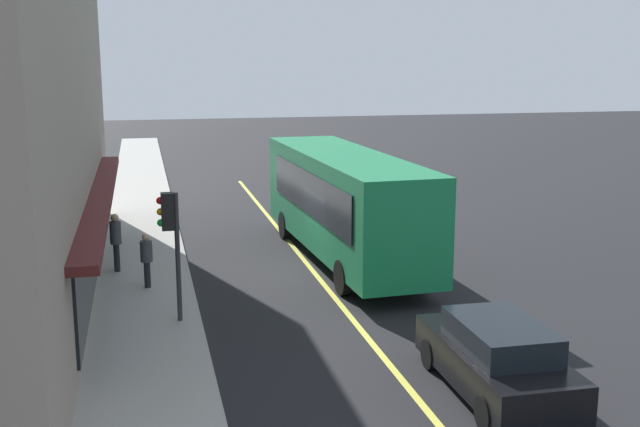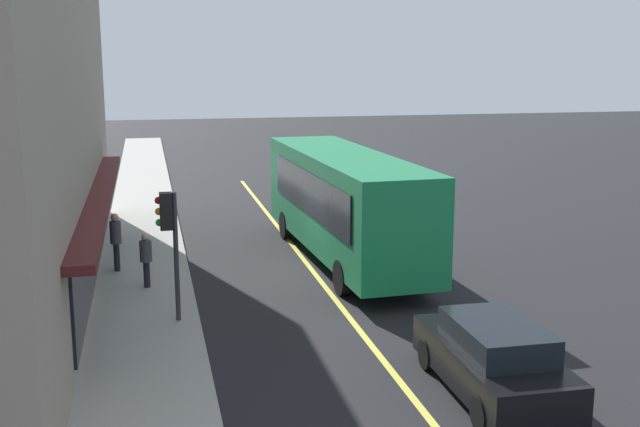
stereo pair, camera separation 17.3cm
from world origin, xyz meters
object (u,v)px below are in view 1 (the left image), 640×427
bus (344,200)px  traffic_light (170,226)px  car_black (497,358)px  pedestrian_mid_block (146,256)px  pedestrian_near_storefront (116,237)px

bus → traffic_light: bearing=132.2°
bus → car_black: size_ratio=2.60×
traffic_light → pedestrian_mid_block: traffic_light is taller
bus → car_black: (-10.53, -0.32, -1.24)m
traffic_light → car_black: traffic_light is taller
pedestrian_mid_block → pedestrian_near_storefront: bearing=24.6°
car_black → pedestrian_near_storefront: 12.72m
pedestrian_near_storefront → pedestrian_mid_block: pedestrian_near_storefront is taller
bus → car_black: 10.61m
car_black → pedestrian_mid_block: 10.67m
traffic_light → pedestrian_mid_block: (3.01, 0.58, -1.46)m
car_black → pedestrian_near_storefront: (10.28, 7.47, 0.48)m
traffic_light → pedestrian_near_storefront: traffic_light is taller
traffic_light → car_black: (-5.37, -6.02, -1.79)m
car_black → pedestrian_mid_block: pedestrian_mid_block is taller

